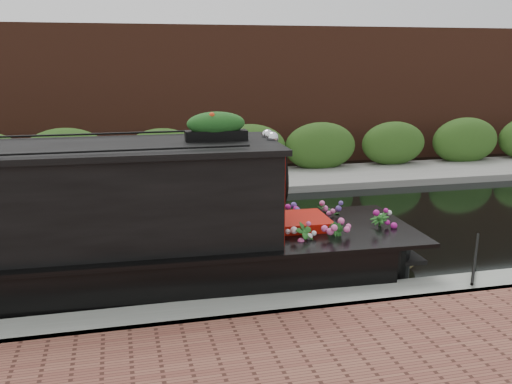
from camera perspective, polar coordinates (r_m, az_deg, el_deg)
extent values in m
plane|color=black|center=(10.03, -6.67, -4.96)|extent=(80.00, 80.00, 0.00)
cube|color=gray|center=(7.00, -3.13, -13.30)|extent=(40.00, 0.60, 0.50)
cube|color=gray|center=(14.06, -8.86, 0.33)|extent=(40.00, 2.40, 0.34)
cube|color=#2F551C|center=(14.93, -9.17, 1.09)|extent=(40.00, 1.10, 2.80)
cube|color=#542A1C|center=(16.98, -9.78, 2.56)|extent=(40.00, 1.00, 8.00)
cube|color=#B31107|center=(7.99, 1.31, 0.33)|extent=(0.11, 1.64, 1.27)
cube|color=black|center=(6.94, -6.86, -1.18)|extent=(0.84, 0.06, 0.52)
cube|color=#B31107|center=(8.31, 4.54, -4.06)|extent=(0.78, 0.87, 0.47)
sphere|color=silver|center=(7.73, 1.66, 5.44)|extent=(0.17, 0.17, 0.17)
sphere|color=silver|center=(7.98, 1.15, 5.70)|extent=(0.17, 0.17, 0.17)
cube|color=black|center=(7.69, -4.00, 5.66)|extent=(0.84, 0.26, 0.13)
ellipsoid|color=red|center=(7.67, -4.02, 7.00)|extent=(0.91, 0.26, 0.23)
imported|color=#21591E|center=(7.70, 4.87, -5.13)|extent=(0.36, 0.32, 0.56)
imported|color=#21591E|center=(7.89, 7.81, -4.96)|extent=(0.26, 0.31, 0.51)
imported|color=#21591E|center=(8.98, 7.48, -2.76)|extent=(0.57, 0.57, 0.48)
imported|color=#21591E|center=(8.48, 12.16, -3.76)|extent=(0.38, 0.38, 0.53)
imported|color=#21591E|center=(8.92, 2.83, -2.72)|extent=(0.27, 0.31, 0.49)
cylinder|color=olive|center=(9.08, 14.30, -6.20)|extent=(0.32, 0.37, 0.32)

